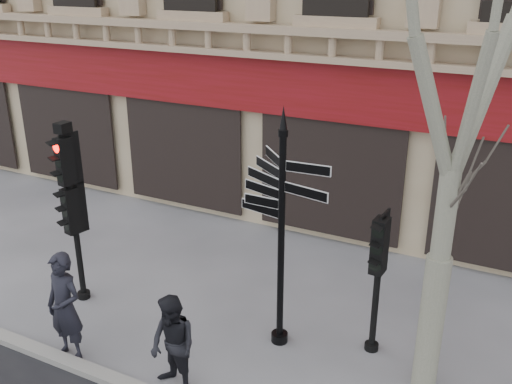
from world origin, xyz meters
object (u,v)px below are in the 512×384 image
traffic_signal_main (71,192)px  traffic_signal_secondary (379,260)px  pedestrian_a (65,307)px  pedestrian_b (173,346)px  fingerpost (282,192)px

traffic_signal_main → traffic_signal_secondary: 5.65m
traffic_signal_secondary → pedestrian_a: bearing=-146.9°
traffic_signal_secondary → pedestrian_a: 5.14m
pedestrian_a → pedestrian_b: 2.04m
fingerpost → pedestrian_a: fingerpost is taller
pedestrian_b → traffic_signal_secondary: bearing=63.6°
traffic_signal_secondary → pedestrian_b: 3.49m
traffic_signal_main → pedestrian_b: traffic_signal_main is taller
traffic_signal_secondary → pedestrian_b: bearing=-131.6°
traffic_signal_secondary → pedestrian_a: traffic_signal_secondary is taller
fingerpost → pedestrian_b: bearing=-95.0°
fingerpost → pedestrian_b: size_ratio=2.57×
fingerpost → traffic_signal_main: size_ratio=1.18×
traffic_signal_main → traffic_signal_secondary: traffic_signal_main is taller
traffic_signal_main → pedestrian_b: bearing=-11.8°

